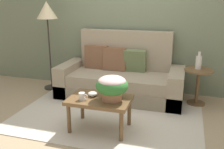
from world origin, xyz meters
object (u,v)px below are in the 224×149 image
floor_lamp (47,16)px  potted_plant (112,86)px  coffee_mug (82,96)px  snack_bowl (93,94)px  coffee_table (100,102)px  table_vase (199,62)px  side_table (198,80)px  couch (121,78)px

floor_lamp → potted_plant: size_ratio=4.01×
coffee_mug → snack_bowl: 0.18m
coffee_table → table_vase: 1.84m
side_table → coffee_table: bearing=-134.5°
couch → side_table: (1.33, -0.01, 0.08)m
potted_plant → snack_bowl: potted_plant is taller
table_vase → potted_plant: bearing=-129.3°
potted_plant → snack_bowl: bearing=171.3°
side_table → potted_plant: (-1.10, -1.30, 0.23)m
coffee_table → side_table: 1.81m
couch → coffee_mug: size_ratio=17.27×
couch → snack_bowl: 1.28m
side_table → snack_bowl: bearing=-137.8°
floor_lamp → side_table: bearing=-0.1°
side_table → potted_plant: 1.72m
couch → table_vase: 1.37m
floor_lamp → table_vase: floor_lamp is taller
couch → floor_lamp: 1.78m
coffee_table → table_vase: bearing=46.3°
coffee_table → potted_plant: size_ratio=1.96×
coffee_mug → snack_bowl: coffee_mug is taller
potted_plant → coffee_mug: size_ratio=3.28×
floor_lamp → table_vase: size_ratio=5.83×
couch → coffee_mug: 1.44m
side_table → floor_lamp: (-2.74, 0.01, 0.99)m
coffee_mug → table_vase: 2.05m
floor_lamp → table_vase: 2.81m
coffee_table → table_vase: size_ratio=2.86×
side_table → floor_lamp: floor_lamp is taller
snack_bowl → coffee_mug: bearing=-118.7°
side_table → coffee_mug: (-1.47, -1.41, 0.08)m
floor_lamp → table_vase: (2.72, 0.01, -0.69)m
couch → table_vase: couch is taller
coffee_mug → side_table: bearing=43.9°
coffee_table → coffee_mug: coffee_mug is taller
coffee_table → potted_plant: (0.17, -0.01, 0.26)m
coffee_mug → table_vase: size_ratio=0.44×
snack_bowl → side_table: bearing=42.2°
coffee_table → floor_lamp: floor_lamp is taller
coffee_table → snack_bowl: 0.15m
side_table → table_vase: size_ratio=2.12×
floor_lamp → coffee_table: bearing=-41.3°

